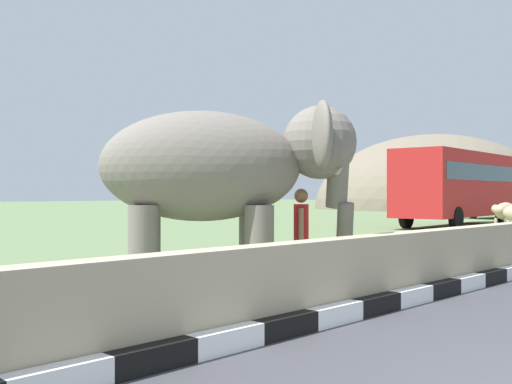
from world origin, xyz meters
TOP-DOWN VIEW (x-y plane):
  - striped_curb at (-0.35, 3.72)m, footprint 16.20×0.20m
  - barrier_parapet at (2.00, 4.02)m, footprint 28.00×0.36m
  - elephant at (1.55, 6.23)m, footprint 3.91×3.72m
  - person_handler at (2.79, 5.72)m, footprint 0.56×0.48m
  - bus_red at (22.89, 12.73)m, footprint 9.59×3.26m
  - cow_mid at (18.45, 8.63)m, footprint 1.88×0.61m
  - hill_east at (55.00, 30.45)m, footprint 28.94×23.15m

SIDE VIEW (x-z plane):
  - hill_east at x=55.00m, z-range -7.73..7.73m
  - striped_curb at x=-0.35m, z-range 0.00..0.24m
  - barrier_parapet at x=2.00m, z-range 0.00..1.00m
  - cow_mid at x=18.45m, z-range 0.26..1.48m
  - person_handler at x=2.79m, z-range 0.10..1.75m
  - elephant at x=1.55m, z-range 0.46..3.43m
  - bus_red at x=22.89m, z-range 0.33..3.83m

